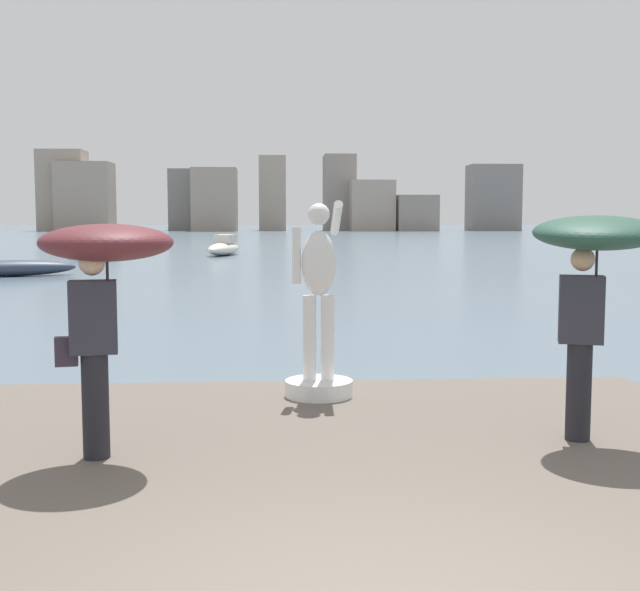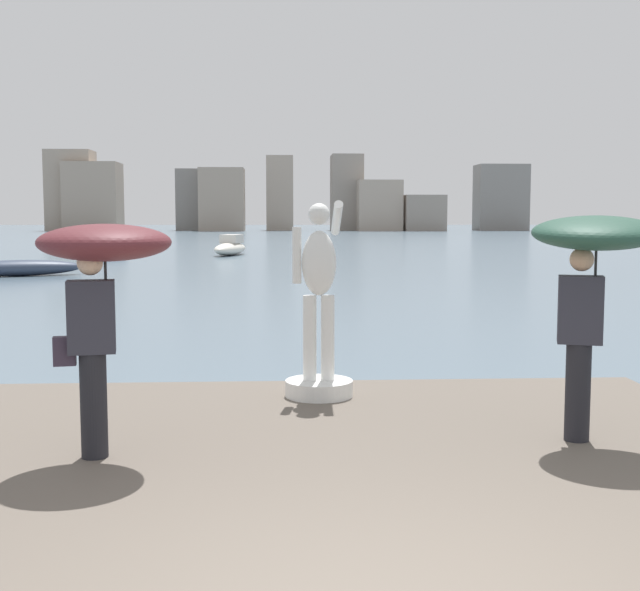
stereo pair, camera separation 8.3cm
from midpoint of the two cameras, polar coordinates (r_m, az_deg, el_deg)
The scene contains 9 objects.
ground_plane at distance 43.78m, azimuth -2.40°, elevation 2.39°, with size 400.00×400.00×0.00m, color slate.
pier at distance 5.72m, azimuth 2.40°, elevation -17.07°, with size 7.77×9.10×0.40m, color #60564C.
statue_white_figure at distance 9.04m, azimuth 0.17°, elevation -2.12°, with size 0.76×0.94×2.18m.
onlooker_left at distance 6.93m, azimuth -14.70°, elevation 1.93°, with size 1.26×1.26×1.95m.
onlooker_right at distance 7.57m, azimuth 18.84°, elevation 2.55°, with size 1.41×1.43×2.05m.
boat_near at distance 51.23m, azimuth -6.24°, elevation 3.37°, with size 2.48×5.30×1.28m.
boat_leftward at distance 35.19m, azimuth -20.28°, elevation 1.81°, with size 5.08×2.78×0.65m.
boat_rightward at distance 48.82m, azimuth -14.94°, elevation 3.01°, with size 3.33×3.19×0.82m.
distant_skyline at distance 141.63m, azimuth -4.31°, elevation 6.84°, with size 82.40×14.32×13.64m.
Camera 2 is at (-0.47, -3.71, 2.40)m, focal length 45.74 mm.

